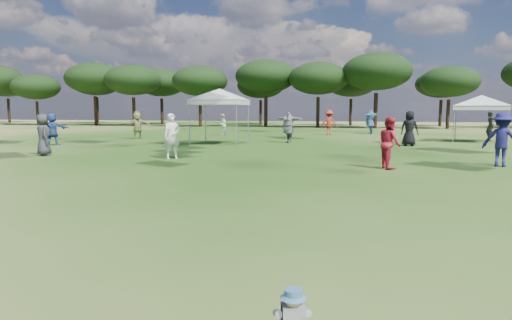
{
  "coord_description": "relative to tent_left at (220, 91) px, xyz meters",
  "views": [
    {
      "loc": [
        0.63,
        -0.99,
        1.84
      ],
      "look_at": [
        -0.24,
        3.04,
        1.36
      ],
      "focal_mm": 30.0,
      "sensor_mm": 36.0,
      "label": 1
    }
  ],
  "objects": [
    {
      "name": "festival_crowd",
      "position": [
        4.67,
        2.51,
        -1.96
      ],
      "size": [
        28.39,
        22.23,
        1.91
      ],
      "color": "#191855",
      "rests_on": "ground"
    },
    {
      "name": "toddler",
      "position": [
        6.37,
        -18.9,
        -2.65
      ],
      "size": [
        0.33,
        0.36,
        0.45
      ],
      "rotation": [
        0.0,
        0.0,
        0.31
      ],
      "color": "#151A31",
      "rests_on": "ground"
    },
    {
      "name": "tree_line",
      "position": [
        8.53,
        26.29,
        2.57
      ],
      "size": [
        108.78,
        17.63,
        7.77
      ],
      "color": "black",
      "rests_on": "ground"
    },
    {
      "name": "tent_right",
      "position": [
        14.2,
        4.85,
        -0.28
      ],
      "size": [
        5.55,
        5.55,
        2.99
      ],
      "rotation": [
        0.0,
        0.0,
        -0.26
      ],
      "color": "gray",
      "rests_on": "ground"
    },
    {
      "name": "tent_left",
      "position": [
        0.0,
        0.0,
        0.0
      ],
      "size": [
        5.45,
        5.45,
        3.28
      ],
      "rotation": [
        0.0,
        0.0,
        -0.01
      ],
      "color": "gray",
      "rests_on": "ground"
    }
  ]
}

